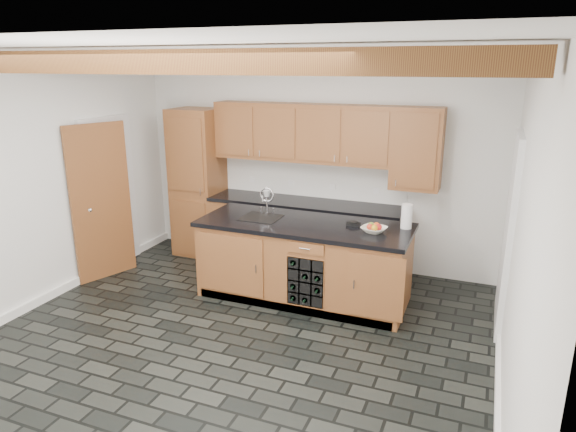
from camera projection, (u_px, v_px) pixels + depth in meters
name	position (u px, v px, depth m)	size (l,w,h in m)	color
ground	(231.00, 344.00, 5.12)	(5.00, 5.00, 0.00)	black
room_shell	(243.00, 184.00, 5.19)	(5.01, 5.00, 5.00)	white
back_cabinetry	(281.00, 195.00, 6.97)	(3.65, 0.62, 2.20)	brown
island	(304.00, 261.00, 6.02)	(2.48, 0.96, 0.93)	brown
faucet	(262.00, 214.00, 6.13)	(0.45, 0.40, 0.34)	black
kitchen_scale	(353.00, 224.00, 5.81)	(0.16, 0.10, 0.05)	black
fruit_bowl	(374.00, 230.00, 5.57)	(0.26, 0.26, 0.06)	white
fruit_cluster	(374.00, 227.00, 5.56)	(0.16, 0.17, 0.07)	#AE1A17
paper_towel	(407.00, 216.00, 5.68)	(0.12, 0.12, 0.27)	white
mug	(267.00, 193.00, 7.06)	(0.10, 0.10, 0.09)	white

